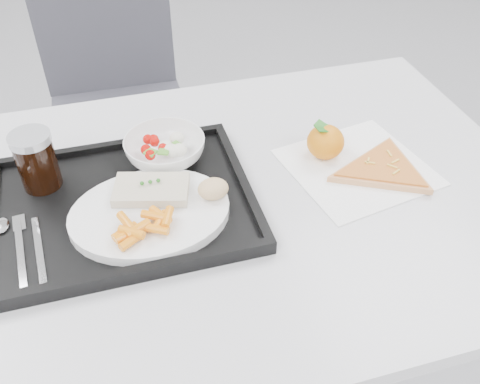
{
  "coord_description": "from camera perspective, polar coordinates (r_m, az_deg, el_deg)",
  "views": [
    {
      "loc": [
        -0.15,
        -0.4,
        1.39
      ],
      "look_at": [
        0.05,
        0.28,
        0.77
      ],
      "focal_mm": 40.0,
      "sensor_mm": 36.0,
      "label": 1
    }
  ],
  "objects": [
    {
      "name": "tangerine",
      "position": [
        1.05,
        9.11,
        5.32
      ],
      "size": [
        0.09,
        0.09,
        0.07
      ],
      "color": "#FF6200",
      "rests_on": "napkin"
    },
    {
      "name": "carrot_pile",
      "position": [
        0.86,
        -10.25,
        -3.59
      ],
      "size": [
        0.11,
        0.08,
        0.02
      ],
      "color": "orange",
      "rests_on": "dinner_plate"
    },
    {
      "name": "salad_bowl",
      "position": [
        1.02,
        -8.0,
        4.52
      ],
      "size": [
        0.15,
        0.15,
        0.05
      ],
      "color": "white",
      "rests_on": "tray"
    },
    {
      "name": "salad_contents",
      "position": [
        1.01,
        -7.88,
        4.81
      ],
      "size": [
        0.09,
        0.07,
        0.02
      ],
      "color": "#B00903",
      "rests_on": "salad_bowl"
    },
    {
      "name": "tray",
      "position": [
        0.96,
        -12.43,
        -1.39
      ],
      "size": [
        0.45,
        0.35,
        0.03
      ],
      "color": "black",
      "rests_on": "table"
    },
    {
      "name": "chair",
      "position": [
        1.77,
        -13.2,
        11.12
      ],
      "size": [
        0.43,
        0.43,
        0.93
      ],
      "color": "#383840",
      "rests_on": "ground"
    },
    {
      "name": "bread_roll",
      "position": [
        0.91,
        -2.89,
        0.34
      ],
      "size": [
        0.06,
        0.06,
        0.03
      ],
      "color": "#DCBC88",
      "rests_on": "dinner_plate"
    },
    {
      "name": "napkin",
      "position": [
        1.05,
        12.38,
        2.59
      ],
      "size": [
        0.29,
        0.28,
        0.0
      ],
      "color": "white",
      "rests_on": "table"
    },
    {
      "name": "table",
      "position": [
        1.01,
        -2.81,
        -3.52
      ],
      "size": [
        1.2,
        0.8,
        0.75
      ],
      "color": "silver",
      "rests_on": "ground"
    },
    {
      "name": "cola_glass",
      "position": [
        1.0,
        -20.93,
        3.25
      ],
      "size": [
        0.07,
        0.07,
        0.11
      ],
      "color": "black",
      "rests_on": "tray"
    },
    {
      "name": "cutlery",
      "position": [
        0.93,
        -22.49,
        -4.72
      ],
      "size": [
        0.09,
        0.17,
        0.01
      ],
      "color": "silver",
      "rests_on": "tray"
    },
    {
      "name": "pizza_slice",
      "position": [
        1.04,
        15.01,
        2.41
      ],
      "size": [
        0.23,
        0.23,
        0.02
      ],
      "color": "#D6B670",
      "rests_on": "napkin"
    },
    {
      "name": "fish_fillet",
      "position": [
        0.93,
        -9.43,
        0.28
      ],
      "size": [
        0.14,
        0.11,
        0.02
      ],
      "color": "beige",
      "rests_on": "dinner_plate"
    },
    {
      "name": "dinner_plate",
      "position": [
        0.91,
        -9.58,
        -2.28
      ],
      "size": [
        0.27,
        0.27,
        0.02
      ],
      "color": "white",
      "rests_on": "tray"
    }
  ]
}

